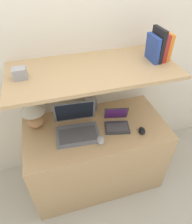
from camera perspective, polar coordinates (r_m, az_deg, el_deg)
The scene contains 16 objects.
ground_plane at distance 2.22m, azimuth 2.59°, elevation -24.42°, with size 12.00×12.00×0.00m, color #B2AD9E.
wall_back at distance 1.83m, azimuth -3.55°, elevation 14.09°, with size 6.00×0.05×2.40m.
desk at distance 2.06m, azimuth -0.01°, elevation -11.93°, with size 1.27×0.66×0.75m.
back_riser at distance 2.11m, azimuth -2.65°, elevation -0.34°, with size 1.27×0.04×1.27m.
shelf at distance 1.52m, azimuth -0.80°, elevation 11.90°, with size 1.27×0.59×0.03m.
table_lamp at distance 1.76m, azimuth -17.58°, elevation 0.36°, with size 0.21×0.21×0.30m.
laptop_large at distance 1.72m, azimuth -5.52°, elevation -4.19°, with size 0.38×0.34×0.26m.
laptop_small at distance 1.78m, azimuth 5.92°, elevation -3.07°, with size 0.25×0.24×0.16m.
computer_mouse at distance 1.65m, azimuth 1.34°, elevation -7.97°, with size 0.08×0.11×0.04m.
second_mouse at distance 1.77m, azimuth 12.98°, elevation -5.23°, with size 0.08×0.10×0.04m.
router_box at distance 1.92m, azimuth -1.44°, elevation 2.07°, with size 0.11×0.07×0.13m.
book_orange at distance 1.70m, azimuth 19.45°, elevation 17.29°, with size 0.04×0.12×0.20m.
book_red at distance 1.68m, azimuth 18.21°, elevation 17.38°, with size 0.03×0.15×0.21m.
book_black at distance 1.65m, azimuth 17.19°, elevation 17.89°, with size 0.03×0.17×0.24m.
book_blue at distance 1.64m, azimuth 15.90°, elevation 17.07°, with size 0.04×0.17×0.20m.
shelf_gadget at distance 1.46m, azimuth -20.96°, elevation 10.27°, with size 0.09×0.07×0.08m.
Camera 1 is at (-0.35, -0.89, 2.01)m, focal length 32.00 mm.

